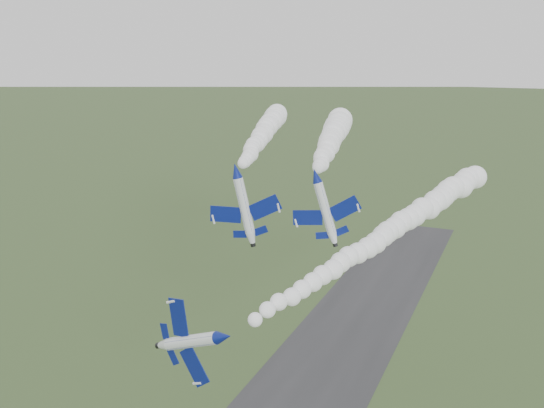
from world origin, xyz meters
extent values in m
cylinder|color=white|center=(5.53, -5.80, 33.39)|extent=(3.95, 8.90, 2.02)
cone|color=navy|center=(4.29, -11.13, 33.39)|extent=(2.49, 2.67, 2.02)
cone|color=white|center=(6.74, -0.68, 33.39)|extent=(2.39, 2.27, 2.02)
cylinder|color=black|center=(6.97, 0.33, 33.39)|extent=(1.14, 0.84, 1.02)
ellipsoid|color=black|center=(5.55, -8.09, 33.61)|extent=(1.99, 3.20, 1.35)
cube|color=navy|center=(4.43, -4.70, 36.19)|extent=(2.46, 2.85, 4.44)
cube|color=navy|center=(6.73, -5.23, 30.47)|extent=(2.46, 2.85, 4.44)
cube|color=navy|center=(5.91, -1.44, 34.92)|extent=(1.12, 1.31, 1.95)
cube|color=navy|center=(7.14, -1.73, 31.86)|extent=(1.12, 1.31, 1.95)
cube|color=navy|center=(7.67, -2.11, 33.90)|extent=(2.47, 2.10, 0.98)
cylinder|color=white|center=(-5.61, 19.81, 46.88)|extent=(4.23, 8.99, 1.87)
cone|color=navy|center=(-4.07, 14.46, 46.88)|extent=(2.43, 2.73, 1.87)
cone|color=white|center=(-7.09, 24.95, 46.88)|extent=(2.32, 2.33, 1.87)
cylinder|color=black|center=(-7.38, 25.96, 46.88)|extent=(1.08, 0.87, 0.95)
ellipsoid|color=black|center=(-5.10, 17.60, 47.45)|extent=(2.03, 3.25, 1.25)
cube|color=navy|center=(-8.76, 19.77, 46.06)|extent=(5.26, 3.73, 1.15)
cube|color=navy|center=(-2.85, 21.47, 47.38)|extent=(5.26, 3.73, 1.15)
cube|color=navy|center=(-8.40, 23.59, 46.52)|extent=(2.31, 1.68, 0.54)
cube|color=navy|center=(-5.25, 24.50, 47.23)|extent=(2.31, 1.68, 0.54)
cube|color=navy|center=(-7.03, 23.72, 48.21)|extent=(1.05, 1.78, 2.28)
cylinder|color=white|center=(7.00, 20.45, 47.05)|extent=(3.74, 8.12, 1.76)
cone|color=navy|center=(8.28, 15.62, 47.05)|extent=(2.24, 2.46, 1.76)
cone|color=white|center=(5.76, 25.11, 47.05)|extent=(2.14, 2.10, 1.76)
cylinder|color=black|center=(5.52, 26.02, 47.05)|extent=(1.01, 0.78, 0.89)
ellipsoid|color=black|center=(7.38, 18.44, 47.56)|extent=(1.83, 2.93, 1.17)
cube|color=navy|center=(4.22, 20.50, 46.11)|extent=(4.64, 3.27, 1.36)
cube|color=navy|center=(9.47, 21.89, 47.72)|extent=(4.64, 3.27, 1.36)
cube|color=navy|center=(4.58, 23.92, 46.62)|extent=(2.04, 1.48, 0.63)
cube|color=navy|center=(7.38, 24.66, 47.48)|extent=(2.04, 1.48, 0.63)
cube|color=navy|center=(5.70, 23.98, 48.23)|extent=(1.07, 1.64, 2.02)
camera|label=1|loc=(35.44, -60.84, 65.26)|focal=40.00mm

